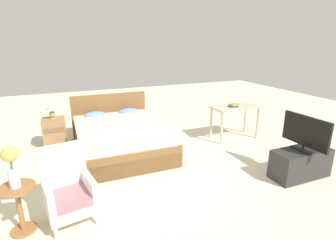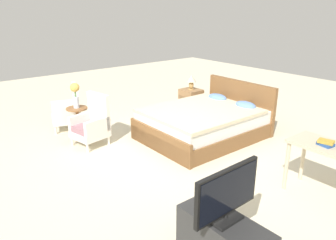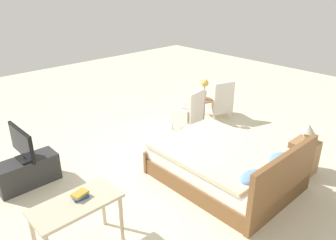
{
  "view_description": "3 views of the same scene",
  "coord_description": "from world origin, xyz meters",
  "px_view_note": "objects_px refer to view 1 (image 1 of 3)",
  "views": [
    {
      "loc": [
        -1.24,
        -3.75,
        2.11
      ],
      "look_at": [
        0.39,
        0.13,
        0.83
      ],
      "focal_mm": 28.0,
      "sensor_mm": 36.0,
      "label": 1
    },
    {
      "loc": [
        3.86,
        -3.14,
        2.38
      ],
      "look_at": [
        0.01,
        -0.02,
        0.65
      ],
      "focal_mm": 35.0,
      "sensor_mm": 36.0,
      "label": 2
    },
    {
      "loc": [
        3.59,
        3.79,
        3.14
      ],
      "look_at": [
        -0.02,
        -0.07,
        0.82
      ],
      "focal_mm": 35.0,
      "sensor_mm": 36.0,
      "label": 3
    }
  ],
  "objects_px": {
    "bed": "(120,136)",
    "nightstand": "(55,133)",
    "tv_flatscreen": "(305,133)",
    "book_stack": "(234,105)",
    "tv_stand": "(300,163)",
    "flower_vase": "(11,163)",
    "table_lamp": "(51,108)",
    "armchair_by_window_right": "(69,191)",
    "side_table": "(19,204)",
    "vanity_desk": "(235,111)"
  },
  "relations": [
    {
      "from": "table_lamp",
      "to": "book_stack",
      "type": "height_order",
      "value": "table_lamp"
    },
    {
      "from": "side_table",
      "to": "tv_stand",
      "type": "bearing_deg",
      "value": -4.26
    },
    {
      "from": "side_table",
      "to": "flower_vase",
      "type": "xyz_separation_m",
      "value": [
        0.0,
        -0.0,
        0.51
      ]
    },
    {
      "from": "nightstand",
      "to": "tv_flatscreen",
      "type": "xyz_separation_m",
      "value": [
        3.6,
        -2.88,
        0.45
      ]
    },
    {
      "from": "bed",
      "to": "book_stack",
      "type": "relative_size",
      "value": 10.67
    },
    {
      "from": "bed",
      "to": "table_lamp",
      "type": "relative_size",
      "value": 6.6
    },
    {
      "from": "table_lamp",
      "to": "tv_stand",
      "type": "height_order",
      "value": "table_lamp"
    },
    {
      "from": "tv_flatscreen",
      "to": "vanity_desk",
      "type": "height_order",
      "value": "tv_flatscreen"
    },
    {
      "from": "tv_flatscreen",
      "to": "vanity_desk",
      "type": "xyz_separation_m",
      "value": [
        0.09,
        1.87,
        -0.12
      ]
    },
    {
      "from": "nightstand",
      "to": "bed",
      "type": "bearing_deg",
      "value": -31.64
    },
    {
      "from": "vanity_desk",
      "to": "book_stack",
      "type": "distance_m",
      "value": 0.17
    },
    {
      "from": "bed",
      "to": "side_table",
      "type": "bearing_deg",
      "value": -130.03
    },
    {
      "from": "nightstand",
      "to": "tv_flatscreen",
      "type": "relative_size",
      "value": 0.74
    },
    {
      "from": "bed",
      "to": "tv_stand",
      "type": "height_order",
      "value": "bed"
    },
    {
      "from": "armchair_by_window_right",
      "to": "vanity_desk",
      "type": "distance_m",
      "value": 3.87
    },
    {
      "from": "tv_stand",
      "to": "armchair_by_window_right",
      "type": "bearing_deg",
      "value": 174.49
    },
    {
      "from": "armchair_by_window_right",
      "to": "side_table",
      "type": "height_order",
      "value": "armchair_by_window_right"
    },
    {
      "from": "tv_flatscreen",
      "to": "vanity_desk",
      "type": "bearing_deg",
      "value": 87.27
    },
    {
      "from": "nightstand",
      "to": "tv_flatscreen",
      "type": "height_order",
      "value": "tv_flatscreen"
    },
    {
      "from": "armchair_by_window_right",
      "to": "flower_vase",
      "type": "distance_m",
      "value": 0.72
    },
    {
      "from": "flower_vase",
      "to": "book_stack",
      "type": "bearing_deg",
      "value": 21.0
    },
    {
      "from": "bed",
      "to": "tv_flatscreen",
      "type": "relative_size",
      "value": 2.7
    },
    {
      "from": "bed",
      "to": "nightstand",
      "type": "relative_size",
      "value": 3.64
    },
    {
      "from": "bed",
      "to": "nightstand",
      "type": "height_order",
      "value": "bed"
    },
    {
      "from": "tv_stand",
      "to": "tv_flatscreen",
      "type": "xyz_separation_m",
      "value": [
        0.0,
        0.0,
        0.52
      ]
    },
    {
      "from": "vanity_desk",
      "to": "bed",
      "type": "bearing_deg",
      "value": 173.56
    },
    {
      "from": "nightstand",
      "to": "vanity_desk",
      "type": "bearing_deg",
      "value": -15.34
    },
    {
      "from": "armchair_by_window_right",
      "to": "flower_vase",
      "type": "relative_size",
      "value": 1.93
    },
    {
      "from": "flower_vase",
      "to": "vanity_desk",
      "type": "xyz_separation_m",
      "value": [
        4.07,
        1.57,
        -0.24
      ]
    },
    {
      "from": "nightstand",
      "to": "vanity_desk",
      "type": "distance_m",
      "value": 3.84
    },
    {
      "from": "armchair_by_window_right",
      "to": "book_stack",
      "type": "height_order",
      "value": "armchair_by_window_right"
    },
    {
      "from": "flower_vase",
      "to": "nightstand",
      "type": "relative_size",
      "value": 0.8
    },
    {
      "from": "bed",
      "to": "tv_stand",
      "type": "distance_m",
      "value": 3.23
    },
    {
      "from": "table_lamp",
      "to": "vanity_desk",
      "type": "height_order",
      "value": "table_lamp"
    },
    {
      "from": "armchair_by_window_right",
      "to": "tv_stand",
      "type": "relative_size",
      "value": 0.96
    },
    {
      "from": "table_lamp",
      "to": "flower_vase",
      "type": "bearing_deg",
      "value": -98.23
    },
    {
      "from": "table_lamp",
      "to": "book_stack",
      "type": "distance_m",
      "value": 3.76
    },
    {
      "from": "book_stack",
      "to": "bed",
      "type": "bearing_deg",
      "value": 172.32
    },
    {
      "from": "flower_vase",
      "to": "tv_stand",
      "type": "bearing_deg",
      "value": -4.26
    },
    {
      "from": "tv_flatscreen",
      "to": "book_stack",
      "type": "xyz_separation_m",
      "value": [
        0.01,
        1.82,
        0.02
      ]
    },
    {
      "from": "nightstand",
      "to": "vanity_desk",
      "type": "height_order",
      "value": "vanity_desk"
    },
    {
      "from": "armchair_by_window_right",
      "to": "table_lamp",
      "type": "bearing_deg",
      "value": 93.41
    },
    {
      "from": "table_lamp",
      "to": "tv_stand",
      "type": "distance_m",
      "value": 4.65
    },
    {
      "from": "bed",
      "to": "book_stack",
      "type": "distance_m",
      "value": 2.49
    },
    {
      "from": "bed",
      "to": "tv_flatscreen",
      "type": "bearing_deg",
      "value": -41.66
    },
    {
      "from": "nightstand",
      "to": "table_lamp",
      "type": "bearing_deg",
      "value": 90.0
    },
    {
      "from": "armchair_by_window_right",
      "to": "flower_vase",
      "type": "bearing_deg",
      "value": -176.0
    },
    {
      "from": "book_stack",
      "to": "table_lamp",
      "type": "bearing_deg",
      "value": 163.67
    },
    {
      "from": "armchair_by_window_right",
      "to": "book_stack",
      "type": "xyz_separation_m",
      "value": [
        3.46,
        1.49,
        0.39
      ]
    },
    {
      "from": "side_table",
      "to": "bed",
      "type": "bearing_deg",
      "value": 49.97
    }
  ]
}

